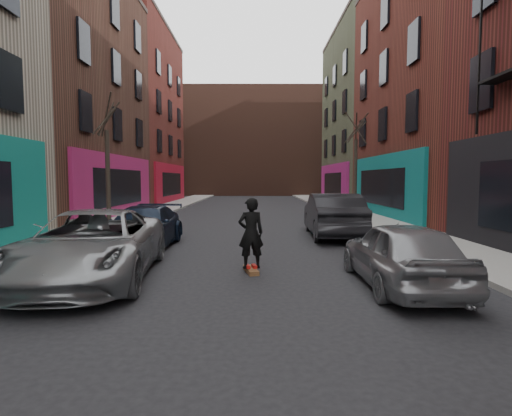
{
  "coord_description": "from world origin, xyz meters",
  "views": [
    {
      "loc": [
        0.3,
        0.39,
        2.17
      ],
      "look_at": [
        0.31,
        8.17,
        1.6
      ],
      "focal_mm": 28.0,
      "sensor_mm": 36.0,
      "label": 1
    }
  ],
  "objects_px": {
    "tree_right_far": "(356,156)",
    "tree_left_far": "(107,151)",
    "parked_left_far": "(93,245)",
    "parked_right_far": "(400,254)",
    "skateboarder": "(251,233)",
    "skateboard": "(251,270)",
    "parked_right_end": "(333,215)",
    "parked_left_end": "(143,227)"
  },
  "relations": [
    {
      "from": "tree_right_far",
      "to": "tree_left_far",
      "type": "bearing_deg",
      "value": -154.18
    },
    {
      "from": "parked_left_far",
      "to": "parked_right_far",
      "type": "distance_m",
      "value": 6.43
    },
    {
      "from": "tree_left_far",
      "to": "tree_right_far",
      "type": "xyz_separation_m",
      "value": [
        12.4,
        6.0,
        0.15
      ]
    },
    {
      "from": "tree_left_far",
      "to": "skateboarder",
      "type": "xyz_separation_m",
      "value": [
        6.4,
        -8.47,
        -2.46
      ]
    },
    {
      "from": "tree_left_far",
      "to": "skateboard",
      "type": "bearing_deg",
      "value": -52.94
    },
    {
      "from": "parked_right_end",
      "to": "skateboard",
      "type": "bearing_deg",
      "value": 64.12
    },
    {
      "from": "parked_left_end",
      "to": "parked_left_far",
      "type": "bearing_deg",
      "value": -89.36
    },
    {
      "from": "parked_right_far",
      "to": "skateboarder",
      "type": "bearing_deg",
      "value": -22.73
    },
    {
      "from": "tree_right_far",
      "to": "skateboard",
      "type": "distance_m",
      "value": 16.05
    },
    {
      "from": "skateboarder",
      "to": "tree_right_far",
      "type": "bearing_deg",
      "value": -125.22
    },
    {
      "from": "parked_right_end",
      "to": "tree_right_far",
      "type": "bearing_deg",
      "value": -107.39
    },
    {
      "from": "tree_right_far",
      "to": "parked_left_far",
      "type": "height_order",
      "value": "tree_right_far"
    },
    {
      "from": "parked_right_far",
      "to": "parked_right_end",
      "type": "distance_m",
      "value": 7.04
    },
    {
      "from": "tree_left_far",
      "to": "skateboard",
      "type": "height_order",
      "value": "tree_left_far"
    },
    {
      "from": "parked_left_far",
      "to": "parked_right_end",
      "type": "height_order",
      "value": "parked_right_end"
    },
    {
      "from": "parked_right_far",
      "to": "skateboard",
      "type": "height_order",
      "value": "parked_right_far"
    },
    {
      "from": "parked_left_end",
      "to": "skateboard",
      "type": "distance_m",
      "value": 4.71
    },
    {
      "from": "tree_right_far",
      "to": "parked_right_far",
      "type": "height_order",
      "value": "tree_right_far"
    },
    {
      "from": "parked_right_end",
      "to": "skateboarder",
      "type": "height_order",
      "value": "skateboarder"
    },
    {
      "from": "tree_right_far",
      "to": "parked_left_far",
      "type": "relative_size",
      "value": 1.26
    },
    {
      "from": "tree_right_far",
      "to": "parked_left_far",
      "type": "distance_m",
      "value": 18.01
    },
    {
      "from": "tree_left_far",
      "to": "parked_right_far",
      "type": "xyz_separation_m",
      "value": [
        9.4,
        -9.74,
        -2.7
      ]
    },
    {
      "from": "tree_left_far",
      "to": "tree_right_far",
      "type": "height_order",
      "value": "tree_right_far"
    },
    {
      "from": "parked_left_far",
      "to": "skateboarder",
      "type": "xyz_separation_m",
      "value": [
        3.4,
        0.64,
        0.17
      ]
    },
    {
      "from": "skateboarder",
      "to": "parked_left_end",
      "type": "bearing_deg",
      "value": -56.01
    },
    {
      "from": "tree_left_far",
      "to": "parked_left_end",
      "type": "relative_size",
      "value": 1.43
    },
    {
      "from": "tree_right_far",
      "to": "parked_left_far",
      "type": "bearing_deg",
      "value": -121.88
    },
    {
      "from": "parked_right_end",
      "to": "skateboard",
      "type": "distance_m",
      "value": 6.55
    },
    {
      "from": "parked_right_far",
      "to": "skateboarder",
      "type": "distance_m",
      "value": 3.27
    },
    {
      "from": "tree_right_far",
      "to": "skateboard",
      "type": "height_order",
      "value": "tree_right_far"
    },
    {
      "from": "tree_right_far",
      "to": "parked_right_far",
      "type": "xyz_separation_m",
      "value": [
        -3.0,
        -15.74,
        -2.85
      ]
    },
    {
      "from": "parked_left_far",
      "to": "parked_right_far",
      "type": "height_order",
      "value": "parked_left_far"
    },
    {
      "from": "parked_left_end",
      "to": "parked_right_end",
      "type": "xyz_separation_m",
      "value": [
        6.4,
        2.57,
        0.16
      ]
    },
    {
      "from": "parked_right_far",
      "to": "tree_left_far",
      "type": "bearing_deg",
      "value": -45.87
    },
    {
      "from": "parked_left_far",
      "to": "skateboarder",
      "type": "relative_size",
      "value": 3.29
    },
    {
      "from": "parked_right_end",
      "to": "skateboard",
      "type": "relative_size",
      "value": 6.17
    },
    {
      "from": "parked_left_far",
      "to": "parked_right_far",
      "type": "xyz_separation_m",
      "value": [
        6.4,
        -0.63,
        -0.07
      ]
    },
    {
      "from": "parked_left_far",
      "to": "tree_right_far",
      "type": "bearing_deg",
      "value": 52.2
    },
    {
      "from": "parked_left_far",
      "to": "skateboarder",
      "type": "height_order",
      "value": "skateboarder"
    },
    {
      "from": "tree_left_far",
      "to": "parked_left_far",
      "type": "relative_size",
      "value": 1.21
    },
    {
      "from": "parked_right_end",
      "to": "parked_left_end",
      "type": "bearing_deg",
      "value": 23.48
    },
    {
      "from": "tree_right_far",
      "to": "parked_right_far",
      "type": "bearing_deg",
      "value": -100.79
    }
  ]
}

